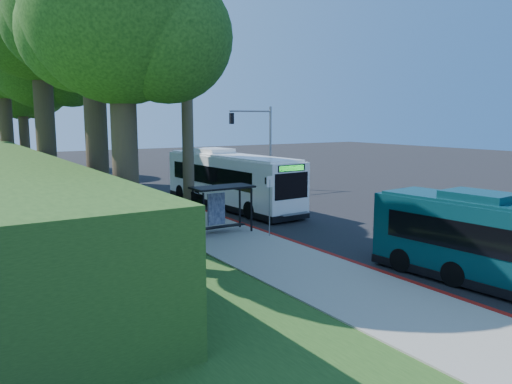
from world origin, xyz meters
TOP-DOWN VIEW (x-y plane):
  - ground at (0.00, 0.00)m, footprint 140.00×140.00m
  - sidewalk at (-7.30, 0.00)m, footprint 4.50×70.00m
  - red_curb at (-5.00, -4.00)m, footprint 0.25×30.00m
  - grass_verge at (-13.00, 5.00)m, footprint 8.00×70.00m
  - bus_shelter at (-7.26, -2.86)m, footprint 3.20×1.51m
  - stop_sign_pole at (-5.40, -5.00)m, footprint 0.35×0.06m
  - traffic_signal_pole at (3.78, 10.00)m, footprint 4.10×0.30m
  - tree_0 at (-12.40, -0.02)m, footprint 8.40×8.00m
  - tree_1 at (-13.37, 7.98)m, footprint 10.50×10.00m
  - tree_2 at (-11.89, 15.98)m, footprint 8.82×8.40m
  - tree_3 at (-13.88, 23.98)m, footprint 10.08×9.60m
  - tree_4 at (-11.40, 31.98)m, footprint 8.40×8.00m
  - tree_5 at (-10.41, 39.99)m, footprint 7.35×7.00m
  - tree_6 at (-12.91, -6.01)m, footprint 7.56×7.20m
  - white_bus at (-2.61, 4.03)m, footprint 3.47×13.22m
  - pickup at (1.29, 8.17)m, footprint 3.21×5.36m

SIDE VIEW (x-z plane):
  - ground at x=0.00m, z-range 0.00..0.00m
  - grass_verge at x=-13.00m, z-range 0.00..0.06m
  - sidewalk at x=-7.30m, z-range 0.00..0.12m
  - red_curb at x=-5.00m, z-range 0.00..0.13m
  - pickup at x=1.29m, z-range 0.00..1.39m
  - bus_shelter at x=-7.26m, z-range 0.53..3.08m
  - white_bus at x=-2.61m, z-range -0.05..3.86m
  - stop_sign_pole at x=-5.40m, z-range 0.50..3.67m
  - traffic_signal_pole at x=3.78m, z-range 0.92..7.92m
  - tree_5 at x=-10.41m, z-range 2.53..15.39m
  - tree_6 at x=-12.91m, z-range 2.84..16.58m
  - tree_4 at x=-11.40m, z-range 2.66..16.80m
  - tree_2 at x=-11.89m, z-range 2.92..18.04m
  - tree_0 at x=-12.40m, z-range 3.35..19.05m
  - tree_3 at x=-13.88m, z-range 3.34..20.62m
  - tree_1 at x=-13.37m, z-range 3.60..21.86m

